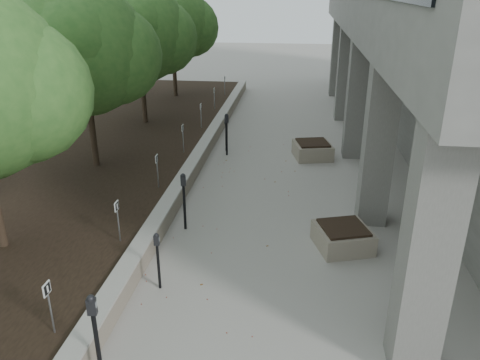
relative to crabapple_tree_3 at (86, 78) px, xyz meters
The scene contains 20 objects.
retaining_wall 4.25m from the crabapple_tree_3, 18.58° to the left, with size 0.39×26.00×0.50m, color gray, non-canonical shape.
planting_bed 3.16m from the crabapple_tree_3, 124.99° to the left, with size 7.00×26.00×0.40m, color black.
crabapple_tree_3 is the anchor object (origin of this frame).
crabapple_tree_4 5.00m from the crabapple_tree_3, 90.00° to the left, with size 4.60×4.00×5.44m, color #2F5F24, non-canonical shape.
crabapple_tree_5 10.00m from the crabapple_tree_3, 90.00° to the left, with size 4.60×4.00×5.44m, color #2F5F24, non-canonical shape.
parking_sign_2 8.20m from the crabapple_tree_3, 71.91° to the right, with size 0.04×0.22×0.96m, color black, non-canonical shape.
parking_sign_3 5.59m from the crabapple_tree_3, 61.43° to the right, with size 0.04×0.22×0.96m, color black, non-canonical shape.
parking_sign_4 3.64m from the crabapple_tree_3, 31.48° to the right, with size 0.04×0.22×0.96m, color black, non-canonical shape.
parking_sign_5 3.64m from the crabapple_tree_3, 31.48° to the left, with size 0.04×0.22×0.96m, color black, non-canonical shape.
parking_sign_6 5.59m from the crabapple_tree_3, 61.43° to the left, with size 0.04×0.22×0.96m, color black, non-canonical shape.
parking_sign_7 8.20m from the crabapple_tree_3, 71.91° to the left, with size 0.04×0.22×0.96m, color black, non-canonical shape.
parking_sign_8 11.01m from the crabapple_tree_3, 76.87° to the left, with size 0.04×0.22×0.96m, color black, non-canonical shape.
parking_meter_1 9.00m from the crabapple_tree_3, 66.83° to the right, with size 0.16×0.11×1.58m, color black, non-canonical shape.
parking_meter_2 7.09m from the crabapple_tree_3, 56.78° to the right, with size 0.12×0.09×1.25m, color black, non-canonical shape.
parking_meter_3 5.27m from the crabapple_tree_3, 40.59° to the right, with size 0.15×0.11×1.49m, color black, non-canonical shape.
parking_meter_4 5.11m from the crabapple_tree_3, 33.69° to the left, with size 0.15×0.11×1.52m, color black, non-canonical shape.
parking_meter_5 5.34m from the crabapple_tree_3, 39.02° to the left, with size 0.13×0.09×1.27m, color black, non-canonical shape.
planter_front 8.65m from the crabapple_tree_3, 25.18° to the right, with size 1.17×1.17×0.54m, color gray, non-canonical shape.
planter_back 7.82m from the crabapple_tree_3, 21.27° to the left, with size 1.23×1.23×0.57m, color gray, non-canonical shape.
berry_scatter 6.38m from the crabapple_tree_3, 32.55° to the right, with size 3.30×14.10×0.02m, color maroon, non-canonical shape.
Camera 1 is at (1.43, -5.23, 5.67)m, focal length 35.31 mm.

